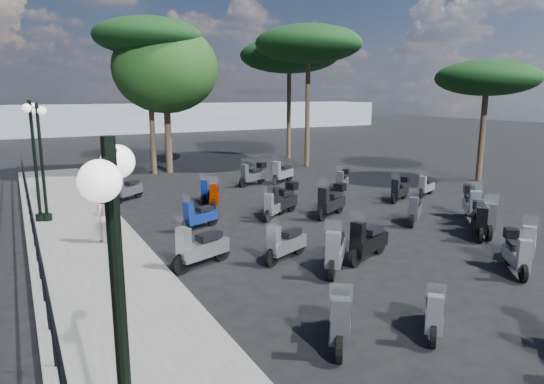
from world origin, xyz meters
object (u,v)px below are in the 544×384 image
lamp_post_0 (122,354)px  lamp_post_2 (34,153)px  scooter_4 (215,196)px  pine_2 (148,37)px  scooter_13 (517,254)px  scooter_28 (426,187)px  scooter_3 (199,217)px  scooter_9 (285,244)px  scooter_29 (343,180)px  scooter_27 (479,221)px  scooter_14 (368,242)px  scooter_31 (331,202)px  scooter_5 (128,190)px  scooter_22 (400,190)px  pine_0 (308,44)px  scooter_11 (210,192)px  scooter_20 (528,244)px  pine_3 (487,78)px  scooter_10 (275,205)px  lamp_post_1 (41,155)px  pine_1 (289,56)px  scooter_1 (340,319)px  scooter_17 (253,175)px  broadleaf_tree (165,68)px  scooter_7 (434,313)px  scooter_23 (282,173)px  scooter_21 (471,205)px  scooter_15 (415,211)px  scooter_16 (282,200)px  scooter_8 (335,252)px  scooter_26 (485,220)px

lamp_post_0 → lamp_post_2: bearing=107.8°
scooter_4 → pine_2: size_ratio=0.19×
scooter_13 → scooter_28: bearing=-83.3°
scooter_3 → scooter_13: scooter_13 is taller
scooter_9 → scooter_29: size_ratio=1.30×
scooter_27 → scooter_14: bearing=46.2°
lamp_post_2 → scooter_3: 5.77m
lamp_post_0 → scooter_3: size_ratio=2.66×
scooter_3 → scooter_31: bearing=-120.9°
lamp_post_2 → scooter_13: (10.04, -10.36, -1.94)m
scooter_5 → scooter_22: size_ratio=0.96×
pine_0 → scooter_5: bearing=-158.5°
scooter_27 → scooter_11: bearing=-11.1°
scooter_20 → pine_3: size_ratio=0.25×
lamp_post_2 → scooter_10: bearing=-8.2°
lamp_post_1 → pine_1: (15.52, 10.68, 4.29)m
scooter_4 → scooter_13: bearing=137.4°
scooter_1 → scooter_31: (5.03, 7.45, 0.08)m
scooter_17 → broadleaf_tree: (-2.39, 5.62, 5.08)m
scooter_3 → scooter_29: scooter_3 is taller
scooter_7 → scooter_23: 15.26m
scooter_3 → pine_2: (1.55, 11.50, 6.72)m
scooter_27 → scooter_10: bearing=-2.5°
lamp_post_1 → scooter_22: size_ratio=2.68×
lamp_post_1 → scooter_28: lamp_post_1 is taller
scooter_17 → scooter_23: size_ratio=1.02×
lamp_post_2 → scooter_17: size_ratio=2.40×
scooter_17 → scooter_21: scooter_21 is taller
scooter_10 → pine_2: 13.30m
scooter_11 → pine_3: pine_3 is taller
lamp_post_2 → scooter_23: lamp_post_2 is taller
scooter_9 → scooter_21: bearing=-109.8°
scooter_4 → scooter_9: bearing=110.5°
scooter_11 → broadleaf_tree: bearing=-49.4°
scooter_20 → pine_2: (-5.02, 18.45, 6.68)m
scooter_31 → pine_2: pine_2 is taller
scooter_22 → scooter_1: bearing=105.7°
scooter_9 → scooter_15: bearing=-102.6°
scooter_20 → scooter_28: size_ratio=1.07×
scooter_10 → scooter_17: size_ratio=0.81×
scooter_17 → scooter_20: (1.76, -12.90, -0.05)m
lamp_post_2 → scooter_16: lamp_post_2 is taller
pine_0 → pine_2: size_ratio=1.00×
scooter_4 → scooter_31: (3.14, -3.27, 0.10)m
scooter_20 → scooter_28: 8.12m
scooter_11 → pine_0: (8.55, 6.31, 6.60)m
scooter_16 → lamp_post_1: bearing=43.5°
scooter_8 → scooter_9: scooter_8 is taller
scooter_7 → scooter_26: bearing=-102.9°
scooter_16 → broadleaf_tree: size_ratio=0.21×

